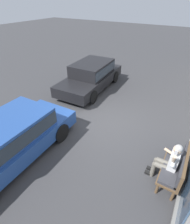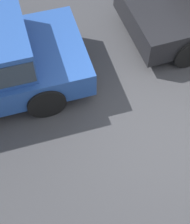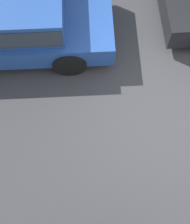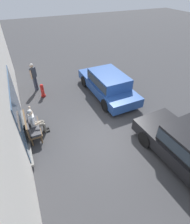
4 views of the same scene
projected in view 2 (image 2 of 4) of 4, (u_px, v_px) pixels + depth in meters
name	position (u px, v px, depth m)	size (l,w,h in m)	color
ground_plane	(160.00, 131.00, 5.88)	(60.00, 60.00, 0.00)	#38383A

